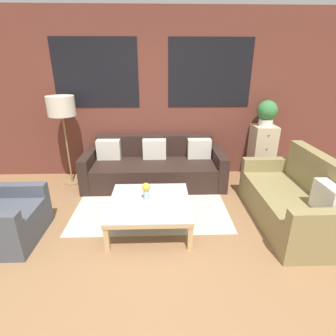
{
  "coord_description": "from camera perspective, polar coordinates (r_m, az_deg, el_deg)",
  "views": [
    {
      "loc": [
        0.09,
        -2.24,
        1.98
      ],
      "look_at": [
        0.21,
        1.27,
        0.55
      ],
      "focal_mm": 28.0,
      "sensor_mm": 36.0,
      "label": 1
    }
  ],
  "objects": [
    {
      "name": "flower_vase",
      "position": [
        3.3,
        -4.8,
        -4.73
      ],
      "size": [
        0.11,
        0.11,
        0.22
      ],
      "color": "#ADBCC6",
      "rests_on": "coffee_table"
    },
    {
      "name": "wall_back_brick",
      "position": [
        4.72,
        -3.11,
        15.15
      ],
      "size": [
        8.4,
        0.09,
        2.8
      ],
      "color": "brown",
      "rests_on": "ground_plane"
    },
    {
      "name": "ground_plane",
      "position": [
        2.99,
        -3.4,
        -19.35
      ],
      "size": [
        16.0,
        16.0,
        0.0
      ],
      "primitive_type": "plane",
      "color": "#8E6642"
    },
    {
      "name": "drawer_cabinet",
      "position": [
        4.99,
        19.66,
        3.32
      ],
      "size": [
        0.39,
        0.42,
        0.96
      ],
      "color": "#C6B793",
      "rests_on": "ground_plane"
    },
    {
      "name": "potted_plant",
      "position": [
        4.82,
        20.75,
        11.3
      ],
      "size": [
        0.34,
        0.34,
        0.43
      ],
      "color": "silver",
      "rests_on": "drawer_cabinet"
    },
    {
      "name": "couch_dark",
      "position": [
        4.53,
        -2.98,
        0.08
      ],
      "size": [
        2.35,
        0.88,
        0.78
      ],
      "color": "black",
      "rests_on": "ground_plane"
    },
    {
      "name": "rug",
      "position": [
        3.99,
        -3.64,
        -7.62
      ],
      "size": [
        2.18,
        1.6,
        0.0
      ],
      "color": "beige",
      "rests_on": "ground_plane"
    },
    {
      "name": "coffee_table",
      "position": [
        3.33,
        -4.03,
        -7.91
      ],
      "size": [
        1.01,
        1.01,
        0.36
      ],
      "color": "silver",
      "rests_on": "ground_plane"
    },
    {
      "name": "floor_lamp",
      "position": [
        4.57,
        -22.18,
        11.84
      ],
      "size": [
        0.43,
        0.43,
        1.49
      ],
      "color": "olive",
      "rests_on": "ground_plane"
    },
    {
      "name": "settee_vintage",
      "position": [
        3.77,
        25.69,
        -6.55
      ],
      "size": [
        0.8,
        1.66,
        0.92
      ],
      "color": "olive",
      "rests_on": "ground_plane"
    }
  ]
}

